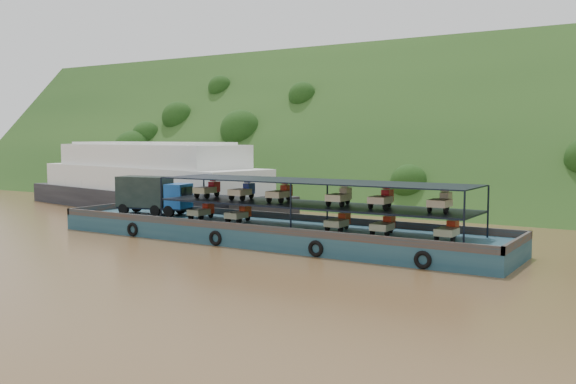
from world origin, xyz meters
The scene contains 4 objects.
ground centered at (0.00, 0.00, 0.00)m, with size 160.00×160.00×0.00m, color brown.
hillside centered at (0.00, 36.00, 0.00)m, with size 140.00×28.00×28.00m, color #1D3C15.
cargo_barge centered at (-1.39, -1.73, 1.08)m, with size 35.00×7.18×4.54m.
passenger_ferry centered at (-23.43, 9.55, 3.06)m, with size 35.90×15.11×7.06m.
Camera 1 is at (24.94, -39.81, 7.43)m, focal length 40.00 mm.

